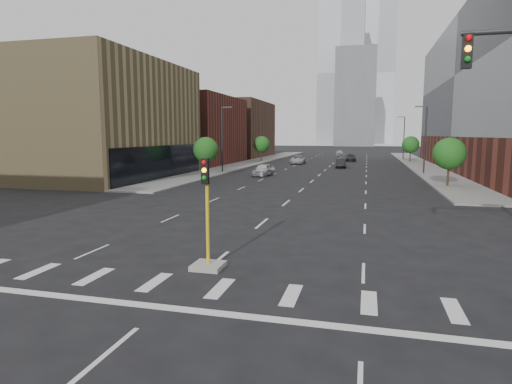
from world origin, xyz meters
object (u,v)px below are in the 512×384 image
at_px(car_mid_right, 340,163).
at_px(car_far_left, 298,160).
at_px(car_deep_right, 351,158).
at_px(car_distant, 339,153).
at_px(car_near_left, 263,170).
at_px(median_traffic_signal, 208,245).

height_order(car_mid_right, car_far_left, car_mid_right).
xyz_separation_m(car_far_left, car_deep_right, (9.07, 9.73, -0.01)).
height_order(car_far_left, car_distant, car_distant).
bearing_deg(car_far_left, car_near_left, -92.78).
bearing_deg(car_deep_right, car_far_left, -135.12).
xyz_separation_m(car_near_left, car_far_left, (0.71, 23.97, -0.07)).
bearing_deg(median_traffic_signal, car_distant, 90.40).
height_order(median_traffic_signal, car_distant, median_traffic_signal).
xyz_separation_m(median_traffic_signal, car_near_left, (-6.88, 37.98, -0.18)).
relative_size(car_near_left, car_deep_right, 0.96).
bearing_deg(car_distant, car_far_left, -102.33).
bearing_deg(car_mid_right, car_deep_right, 81.92).
xyz_separation_m(car_near_left, car_distant, (6.22, 55.51, -0.07)).
bearing_deg(car_deep_right, car_distant, 97.15).
relative_size(car_mid_right, car_distant, 1.05).
xyz_separation_m(car_deep_right, car_distant, (-3.56, 21.81, 0.01)).
height_order(car_mid_right, car_distant, car_mid_right).
bearing_deg(car_near_left, median_traffic_signal, -72.69).
xyz_separation_m(car_near_left, car_mid_right, (8.80, 16.41, -0.06)).
bearing_deg(car_far_left, car_deep_right, 45.93).
bearing_deg(car_near_left, car_mid_right, 68.84).
bearing_deg(median_traffic_signal, car_deep_right, 87.68).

